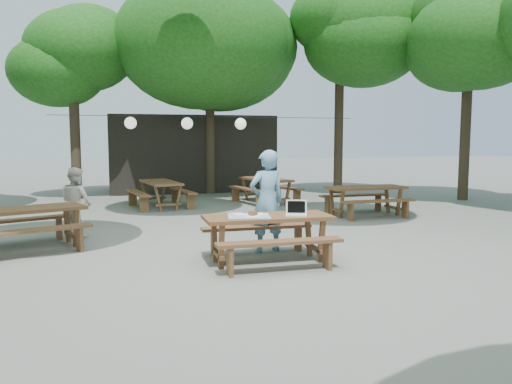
{
  "coord_description": "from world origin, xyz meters",
  "views": [
    {
      "loc": [
        -2.08,
        -8.65,
        1.95
      ],
      "look_at": [
        0.13,
        -0.49,
        1.05
      ],
      "focal_mm": 35.0,
      "sensor_mm": 36.0,
      "label": 1
    }
  ],
  "objects_px": {
    "picnic_table_nw": "(25,228)",
    "plastic_chair": "(272,192)",
    "woman": "(267,201)",
    "second_person": "(76,202)",
    "main_picnic_table": "(267,238)"
  },
  "relations": [
    {
      "from": "picnic_table_nw",
      "to": "plastic_chair",
      "type": "distance_m",
      "value": 8.69
    },
    {
      "from": "woman",
      "to": "second_person",
      "type": "height_order",
      "value": "woman"
    },
    {
      "from": "main_picnic_table",
      "to": "plastic_chair",
      "type": "xyz_separation_m",
      "value": [
        2.47,
        7.86,
        -0.13
      ]
    },
    {
      "from": "picnic_table_nw",
      "to": "second_person",
      "type": "distance_m",
      "value": 1.38
    },
    {
      "from": "picnic_table_nw",
      "to": "woman",
      "type": "xyz_separation_m",
      "value": [
        4.08,
        -1.19,
        0.49
      ]
    },
    {
      "from": "main_picnic_table",
      "to": "woman",
      "type": "height_order",
      "value": "woman"
    },
    {
      "from": "woman",
      "to": "plastic_chair",
      "type": "height_order",
      "value": "woman"
    },
    {
      "from": "main_picnic_table",
      "to": "woman",
      "type": "bearing_deg",
      "value": 74.52
    },
    {
      "from": "picnic_table_nw",
      "to": "second_person",
      "type": "height_order",
      "value": "second_person"
    },
    {
      "from": "picnic_table_nw",
      "to": "plastic_chair",
      "type": "xyz_separation_m",
      "value": [
        6.35,
        5.93,
        -0.13
      ]
    },
    {
      "from": "woman",
      "to": "second_person",
      "type": "distance_m",
      "value": 4.02
    },
    {
      "from": "picnic_table_nw",
      "to": "plastic_chair",
      "type": "bearing_deg",
      "value": 21.7
    },
    {
      "from": "main_picnic_table",
      "to": "second_person",
      "type": "bearing_deg",
      "value": 135.79
    },
    {
      "from": "woman",
      "to": "plastic_chair",
      "type": "xyz_separation_m",
      "value": [
        2.27,
        7.13,
        -0.63
      ]
    },
    {
      "from": "second_person",
      "to": "plastic_chair",
      "type": "relative_size",
      "value": 1.55
    }
  ]
}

